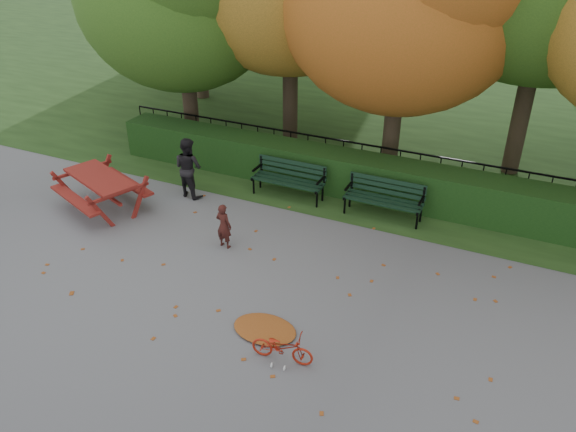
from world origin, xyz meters
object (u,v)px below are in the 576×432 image
at_px(bench_left, 289,177).
at_px(bench_right, 385,196).
at_px(adult, 188,167).
at_px(bicycle, 282,347).
at_px(child, 224,226).
at_px(picnic_table, 100,184).

height_order(bench_left, bench_right, same).
bearing_deg(bench_left, adult, -155.57).
height_order(bench_right, bicycle, bench_right).
bearing_deg(child, bench_left, -88.90).
bearing_deg(child, picnic_table, 2.99).
bearing_deg(child, bench_right, -128.04).
distance_m(picnic_table, child, 3.45).
bearing_deg(child, bicycle, 141.98).
xyz_separation_m(bench_right, adult, (-4.63, -1.01, 0.23)).
bearing_deg(picnic_table, bench_left, 54.78).
bearing_deg(bench_right, bicycle, -91.23).
bearing_deg(bicycle, adult, 40.50).
relative_size(child, adult, 0.67).
bearing_deg(bench_left, child, -95.57).
relative_size(picnic_table, bicycle, 2.38).
xyz_separation_m(picnic_table, bicycle, (5.99, -2.74, -0.39)).
bearing_deg(bench_left, picnic_table, -146.30).
relative_size(bench_right, bicycle, 1.76).
height_order(child, adult, adult).
relative_size(picnic_table, child, 2.42).
xyz_separation_m(bench_left, bicycle, (2.29, -5.21, -0.25)).
xyz_separation_m(picnic_table, child, (3.44, -0.22, -0.16)).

